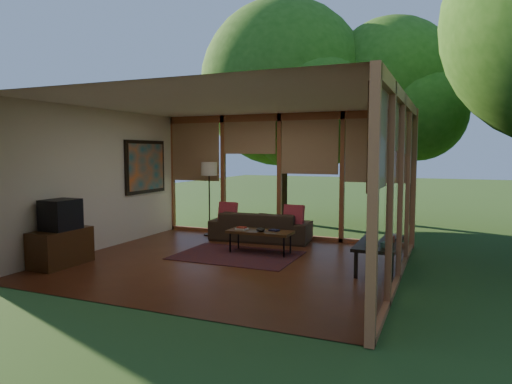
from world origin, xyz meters
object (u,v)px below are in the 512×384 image
at_px(sofa, 261,226).
at_px(coffee_table, 260,232).
at_px(floor_lamp, 209,173).
at_px(side_console, 378,245).
at_px(media_cabinet, 61,247).
at_px(television, 61,215).

relative_size(sofa, coffee_table, 1.74).
xyz_separation_m(floor_lamp, side_console, (3.93, -1.64, -1.00)).
height_order(media_cabinet, side_console, media_cabinet).
distance_m(sofa, side_console, 3.05).
bearing_deg(side_console, sofa, 149.86).
bearing_deg(television, floor_lamp, 74.74).
bearing_deg(floor_lamp, media_cabinet, -105.58).
xyz_separation_m(coffee_table, side_console, (2.18, -0.38, 0.02)).
distance_m(coffee_table, side_console, 2.21).
height_order(television, floor_lamp, floor_lamp).
height_order(sofa, coffee_table, sofa).
bearing_deg(sofa, television, 50.86).
bearing_deg(coffee_table, floor_lamp, 144.30).
bearing_deg(coffee_table, television, -141.65).
relative_size(television, floor_lamp, 0.33).
bearing_deg(side_console, coffee_table, 170.00).
relative_size(floor_lamp, coffee_table, 1.38).
bearing_deg(sofa, floor_lamp, -9.91).
relative_size(media_cabinet, coffee_table, 0.83).
xyz_separation_m(sofa, floor_lamp, (-1.29, 0.11, 1.10)).
height_order(floor_lamp, coffee_table, floor_lamp).
xyz_separation_m(media_cabinet, side_console, (4.87, 1.73, 0.11)).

